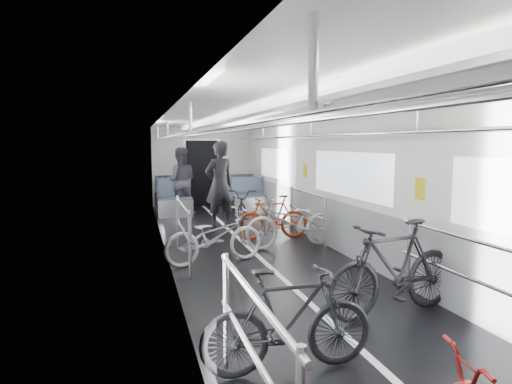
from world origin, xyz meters
TOP-DOWN VIEW (x-y plane):
  - car_shell at (0.00, 1.78)m, footprint 3.02×14.01m
  - bike_left_mid at (-0.79, -3.51)m, footprint 1.51×0.43m
  - bike_left_far at (-0.79, 0.12)m, footprint 1.75×0.92m
  - bike_right_near at (0.77, -2.59)m, footprint 1.85×0.80m
  - bike_right_mid at (0.78, 0.84)m, footprint 1.89×0.85m
  - bike_right_far at (0.65, 1.65)m, footprint 1.48×0.43m
  - bike_aisle at (0.35, 3.05)m, footprint 0.96×1.82m
  - person_standing at (-0.15, 3.15)m, footprint 0.83×0.68m
  - person_seated at (-0.82, 5.33)m, footprint 0.94×0.76m

SIDE VIEW (x-z plane):
  - bike_left_far at x=-0.79m, z-range 0.00..0.87m
  - bike_right_far at x=0.65m, z-range 0.00..0.89m
  - bike_left_mid at x=-0.79m, z-range 0.00..0.91m
  - bike_aisle at x=0.35m, z-range 0.00..0.91m
  - bike_right_mid at x=0.78m, z-range 0.00..0.96m
  - bike_right_near at x=0.77m, z-range 0.00..1.07m
  - person_seated at x=-0.82m, z-range 0.00..1.81m
  - person_standing at x=-0.15m, z-range 0.00..1.97m
  - car_shell at x=0.00m, z-range -0.08..2.33m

